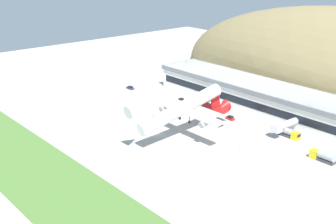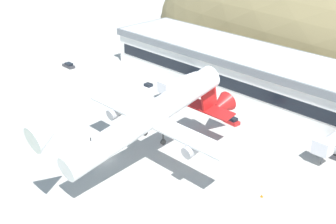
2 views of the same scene
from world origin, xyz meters
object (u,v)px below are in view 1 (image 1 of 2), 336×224
(terminal_building, at_px, (266,96))
(service_car_0, at_px, (130,88))
(jetway_0, at_px, (199,97))
(cargo_airplane, at_px, (183,109))
(service_car_1, at_px, (182,100))
(fuel_truck, at_px, (289,133))
(traffic_cone_0, at_px, (240,149))
(service_car_2, at_px, (230,118))
(box_truck, at_px, (323,156))
(jetway_1, at_px, (284,125))

(terminal_building, relative_size, service_car_0, 24.59)
(jetway_0, bearing_deg, cargo_airplane, -53.09)
(service_car_1, distance_m, fuel_truck, 55.07)
(cargo_airplane, bearing_deg, traffic_cone_0, 19.86)
(cargo_airplane, relative_size, service_car_2, 12.36)
(traffic_cone_0, bearing_deg, jetway_0, 153.36)
(cargo_airplane, bearing_deg, fuel_truck, 50.16)
(box_truck, bearing_deg, service_car_0, -179.97)
(jetway_0, height_order, traffic_cone_0, jetway_0)
(fuel_truck, bearing_deg, traffic_cone_0, -99.76)
(box_truck, relative_size, traffic_cone_0, 14.77)
(cargo_airplane, relative_size, fuel_truck, 5.57)
(jetway_0, relative_size, fuel_truck, 1.55)
(jetway_1, height_order, service_car_2, jetway_1)
(service_car_0, height_order, service_car_2, service_car_2)
(terminal_building, xyz_separation_m, jetway_0, (-22.00, -17.28, -2.15))
(cargo_airplane, distance_m, service_car_1, 41.75)
(cargo_airplane, distance_m, box_truck, 49.11)
(jetway_1, distance_m, cargo_airplane, 36.97)
(terminal_building, height_order, service_car_0, terminal_building)
(cargo_airplane, distance_m, service_car_0, 65.72)
(terminal_building, distance_m, cargo_airplane, 46.13)
(service_car_1, bearing_deg, traffic_cone_0, -20.47)
(service_car_0, bearing_deg, service_car_1, 10.29)
(jetway_0, distance_m, service_car_0, 40.81)
(service_car_2, bearing_deg, traffic_cone_0, -40.70)
(terminal_building, relative_size, jetway_1, 8.71)
(box_truck, height_order, traffic_cone_0, box_truck)
(jetway_0, height_order, box_truck, jetway_0)
(fuel_truck, height_order, box_truck, box_truck)
(box_truck, bearing_deg, terminal_building, 149.93)
(service_car_1, bearing_deg, terminal_building, 31.84)
(service_car_1, relative_size, service_car_2, 1.01)
(service_car_0, bearing_deg, traffic_cone_0, -9.35)
(service_car_0, relative_size, service_car_2, 1.19)
(jetway_1, xyz_separation_m, service_car_1, (-52.77, -2.20, -3.29))
(jetway_0, distance_m, jetway_1, 43.69)
(cargo_airplane, distance_m, fuel_truck, 39.23)
(service_car_2, bearing_deg, service_car_0, -174.71)
(service_car_0, distance_m, service_car_2, 60.21)
(service_car_0, bearing_deg, fuel_truck, 5.51)
(service_car_2, bearing_deg, cargo_airplane, -86.78)
(jetway_1, bearing_deg, box_truck, -20.03)
(jetway_1, xyz_separation_m, fuel_truck, (2.23, 0.49, -2.47))
(jetway_1, relative_size, service_car_1, 3.33)
(cargo_airplane, xyz_separation_m, traffic_cone_0, (20.68, 7.47, -10.46))
(terminal_building, xyz_separation_m, service_car_1, (-31.08, -19.30, -5.44))
(service_car_0, height_order, fuel_truck, fuel_truck)
(service_car_2, bearing_deg, jetway_0, 174.06)
(fuel_truck, bearing_deg, cargo_airplane, -129.84)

